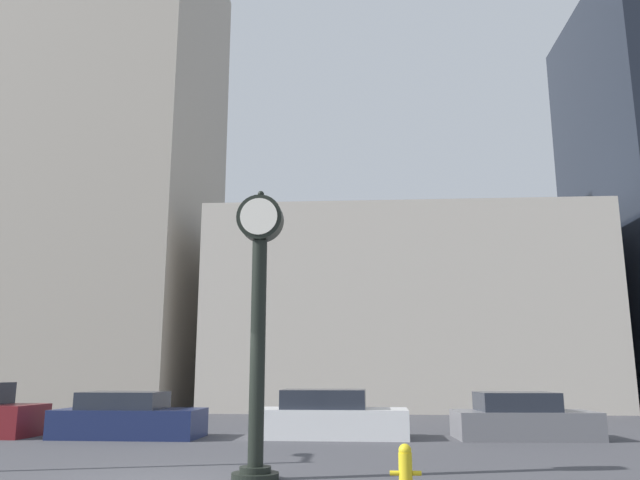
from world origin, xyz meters
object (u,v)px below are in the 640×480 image
Objects in this scene: car_navy at (128,418)px; fire_hydrant_near at (405,470)px; street_clock at (258,312)px; car_white at (330,417)px; car_grey at (522,419)px.

car_navy is 5.32× the size of fire_hydrant_near.
street_clock is 1.20× the size of car_white.
car_grey is at bearing 3.28° from car_navy.
car_navy is 10.90m from fire_hydrant_near.
car_white is (0.94, 7.00, -2.32)m from street_clock.
car_white is at bearing 82.35° from street_clock.
car_navy is at bearing -179.83° from car_grey.
car_grey is at bearing 48.45° from street_clock.
street_clock reaches higher than fire_hydrant_near.
car_white is 5.37m from car_grey.
street_clock is at bearing -133.52° from car_grey.
street_clock is 9.79m from car_grey.
car_grey is (6.31, 7.12, -2.35)m from street_clock.
car_white is at bearing 179.30° from car_grey.
car_grey reaches higher than fire_hydrant_near.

